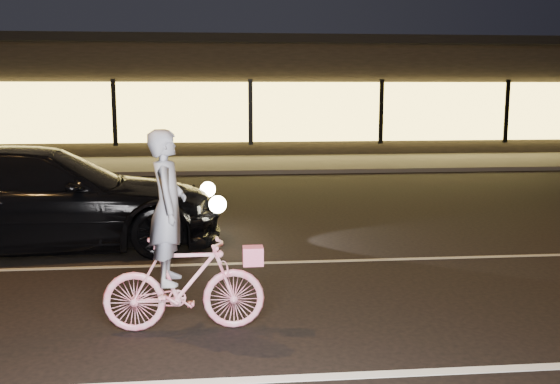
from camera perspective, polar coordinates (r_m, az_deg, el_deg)
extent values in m
plane|color=black|center=(6.85, 3.87, -10.98)|extent=(90.00, 90.00, 0.00)
cube|color=silver|center=(5.50, 6.54, -16.34)|extent=(60.00, 0.12, 0.01)
cube|color=gray|center=(8.73, 1.71, -6.41)|extent=(60.00, 0.10, 0.01)
cube|color=#383533|center=(19.50, -2.41, 2.58)|extent=(30.00, 4.00, 0.12)
cube|color=black|center=(25.36, -3.21, 8.55)|extent=(25.00, 8.00, 4.00)
cube|color=black|center=(25.41, -3.26, 13.18)|extent=(25.40, 8.40, 0.30)
cube|color=#FFD759|center=(21.27, -2.73, 7.31)|extent=(23.00, 0.15, 2.00)
cube|color=black|center=(21.44, -14.91, 7.02)|extent=(0.15, 0.08, 2.20)
cube|color=black|center=(21.19, -2.72, 7.30)|extent=(0.15, 0.08, 2.20)
cube|color=black|center=(21.89, 9.23, 7.26)|extent=(0.15, 0.08, 2.20)
cube|color=black|center=(23.44, 20.00, 6.96)|extent=(0.15, 0.08, 2.20)
imported|color=#FF3A71|center=(6.30, -8.77, -8.31)|extent=(1.60, 0.45, 0.96)
imported|color=silver|center=(6.12, -10.23, -1.38)|extent=(0.36, 0.55, 1.51)
cube|color=#DC487A|center=(6.22, -2.48, -5.85)|extent=(0.20, 0.16, 0.18)
imported|color=black|center=(9.94, -21.04, -0.55)|extent=(5.54, 2.77, 1.54)
sphere|color=#FFF2BF|center=(10.58, -6.61, 0.24)|extent=(0.26, 0.26, 0.26)
sphere|color=#FFF2BF|center=(9.20, -5.72, -1.14)|extent=(0.26, 0.26, 0.26)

